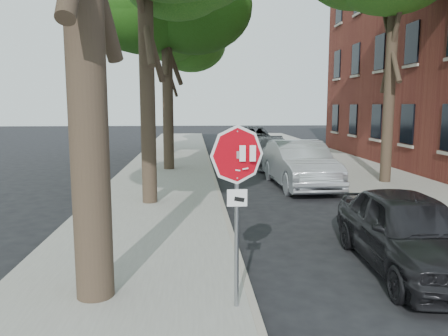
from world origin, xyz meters
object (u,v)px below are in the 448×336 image
object	(u,v)px
tree_far	(168,34)
stop_sign	(237,181)
car_c	(273,153)
car_d	(252,140)
car_a	(409,231)
car_b	(299,164)

from	to	relation	value
tree_far	stop_sign	bearing A→B (deg)	-84.54
car_c	car_d	bearing A→B (deg)	92.88
car_a	car_b	xyz separation A→B (m)	(0.00, 8.22, 0.12)
car_a	car_d	xyz separation A→B (m)	(-0.10, 20.27, 0.09)
tree_far	car_d	bearing A→B (deg)	7.19
car_b	car_c	bearing A→B (deg)	87.89
car_b	tree_far	bearing A→B (deg)	112.93
tree_far	car_a	world-z (taller)	tree_far
stop_sign	car_d	distance (m)	22.06
stop_sign	car_c	bearing A→B (deg)	77.65
tree_far	car_b	bearing A→B (deg)	-64.96
car_a	car_d	bearing A→B (deg)	93.03
tree_far	car_d	world-z (taller)	tree_far
car_a	car_b	distance (m)	8.22
tree_far	car_c	xyz separation A→B (m)	(5.32, -6.06, -6.50)
tree_far	car_d	distance (m)	8.28
car_a	car_b	size ratio (longest dim) A/B	0.83
car_c	car_d	size ratio (longest dim) A/B	0.83
car_a	car_c	bearing A→B (deg)	92.74
stop_sign	car_d	xyz separation A→B (m)	(3.20, 21.79, -1.13)
stop_sign	car_d	bearing A→B (deg)	81.65
car_c	car_a	bearing A→B (deg)	-87.98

